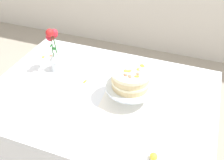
{
  "coord_description": "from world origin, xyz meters",
  "views": [
    {
      "loc": [
        0.5,
        -1.14,
        1.79
      ],
      "look_at": [
        0.07,
        0.0,
        0.86
      ],
      "focal_mm": 41.91,
      "sensor_mm": 36.0,
      "label": 1
    }
  ],
  "objects": [
    {
      "name": "cake_stand",
      "position": [
        0.18,
        0.01,
        0.82
      ],
      "size": [
        0.29,
        0.29,
        0.1
      ],
      "color": "silver",
      "rests_on": "linen_napkin"
    },
    {
      "name": "fallen_rose",
      "position": [
        0.42,
        -0.36,
        0.76
      ],
      "size": [
        0.11,
        0.11,
        0.04
      ],
      "color": "#2D6028",
      "rests_on": "dining_table"
    },
    {
      "name": "linen_napkin",
      "position": [
        0.18,
        0.01,
        0.74
      ],
      "size": [
        0.34,
        0.34,
        0.0
      ],
      "primitive_type": "cube",
      "rotation": [
        0.0,
        0.0,
        0.07
      ],
      "color": "white",
      "rests_on": "dining_table"
    },
    {
      "name": "loose_petal_3",
      "position": [
        -0.52,
        0.27,
        0.74
      ],
      "size": [
        0.04,
        0.04,
        0.01
      ],
      "primitive_type": "ellipsoid",
      "rotation": [
        0.0,
        0.0,
        0.98
      ],
      "color": "#E56B51",
      "rests_on": "dining_table"
    },
    {
      "name": "layer_cake",
      "position": [
        0.18,
        0.01,
        0.89
      ],
      "size": [
        0.23,
        0.23,
        0.11
      ],
      "color": "beige",
      "rests_on": "cake_stand"
    },
    {
      "name": "loose_petal_2",
      "position": [
        0.38,
        0.04,
        0.74
      ],
      "size": [
        0.02,
        0.03,
        0.0
      ],
      "primitive_type": "ellipsoid",
      "rotation": [
        0.0,
        0.0,
        4.77
      ],
      "color": "pink",
      "rests_on": "dining_table"
    },
    {
      "name": "loose_petal_0",
      "position": [
        -0.14,
        0.07,
        0.74
      ],
      "size": [
        0.02,
        0.04,
        0.0
      ],
      "primitive_type": "ellipsoid",
      "rotation": [
        0.0,
        0.0,
        1.44
      ],
      "color": "orange",
      "rests_on": "dining_table"
    },
    {
      "name": "loose_petal_1",
      "position": [
        -0.56,
        0.23,
        0.74
      ],
      "size": [
        0.04,
        0.04,
        0.01
      ],
      "primitive_type": "ellipsoid",
      "rotation": [
        0.0,
        0.0,
        2.03
      ],
      "color": "yellow",
      "rests_on": "dining_table"
    },
    {
      "name": "dining_table",
      "position": [
        0.0,
        -0.02,
        0.65
      ],
      "size": [
        1.4,
        1.0,
        0.74
      ],
      "color": "white",
      "rests_on": "ground"
    },
    {
      "name": "flower_vase",
      "position": [
        -0.38,
        0.13,
        0.89
      ],
      "size": [
        0.09,
        0.11,
        0.33
      ],
      "color": "silver",
      "rests_on": "dining_table"
    }
  ]
}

